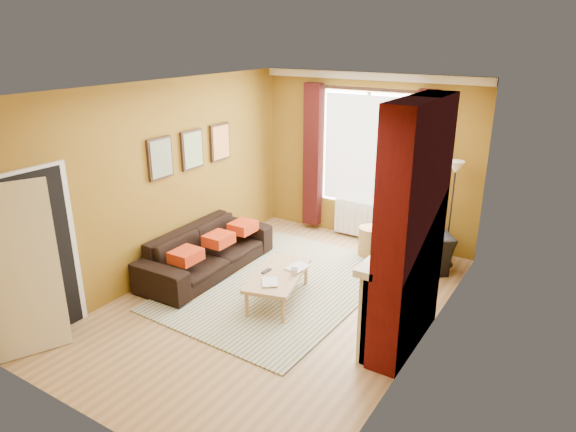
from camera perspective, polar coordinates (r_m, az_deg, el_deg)
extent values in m
plane|color=olive|center=(6.93, -1.11, -9.58)|extent=(5.50, 5.50, 0.00)
cube|color=brown|center=(8.70, 8.82, 6.29)|extent=(3.80, 0.02, 2.80)
cube|color=brown|center=(4.50, -20.92, -8.01)|extent=(3.80, 0.02, 2.80)
cube|color=brown|center=(5.61, 15.28, -1.82)|extent=(0.02, 5.50, 2.80)
cube|color=brown|center=(7.53, -13.42, 3.85)|extent=(0.02, 5.50, 2.80)
cube|color=white|center=(6.07, -1.29, 14.12)|extent=(3.80, 5.50, 0.01)
cube|color=#4B0A0A|center=(5.66, 13.60, -1.49)|extent=(0.35, 1.40, 2.80)
cube|color=silver|center=(6.06, 11.20, -8.64)|extent=(0.12, 1.30, 1.10)
cube|color=silver|center=(5.85, 11.09, -3.96)|extent=(0.22, 1.40, 0.08)
cube|color=silver|center=(5.61, 8.78, -11.33)|extent=(0.16, 0.14, 1.04)
cube|color=silver|center=(6.57, 12.88, -6.72)|extent=(0.16, 0.14, 1.04)
cube|color=black|center=(6.10, 11.40, -9.53)|extent=(0.06, 0.80, 0.90)
cube|color=black|center=(6.32, 10.97, -12.82)|extent=(0.20, 1.00, 0.06)
cube|color=silver|center=(5.50, 9.92, -4.10)|extent=(0.03, 0.12, 0.16)
cube|color=black|center=(5.72, 10.88, -3.32)|extent=(0.03, 0.10, 0.14)
cylinder|color=black|center=(5.94, 11.77, -2.59)|extent=(0.10, 0.10, 0.12)
cube|color=black|center=(5.57, 12.13, 3.20)|extent=(0.03, 0.60, 0.75)
cube|color=olive|center=(5.58, 11.94, 3.23)|extent=(0.01, 0.52, 0.66)
cube|color=silver|center=(8.46, 9.19, 15.09)|extent=(3.80, 0.08, 0.12)
cube|color=white|center=(8.64, 8.79, 7.22)|extent=(1.60, 0.04, 1.90)
cube|color=white|center=(8.61, 8.68, 7.17)|extent=(1.50, 0.02, 1.80)
cube|color=silver|center=(8.63, 8.74, 7.20)|extent=(0.06, 0.04, 1.90)
cube|color=#3A0E0D|center=(9.03, 2.76, 6.67)|extent=(0.30, 0.16, 2.50)
cube|color=#3A0E0D|center=(8.28, 14.70, 4.82)|extent=(0.30, 0.16, 2.50)
cylinder|color=black|center=(8.40, 8.90, 13.78)|extent=(2.30, 0.05, 0.05)
cube|color=silver|center=(8.92, 8.21, -0.40)|extent=(1.00, 0.10, 0.60)
cube|color=silver|center=(9.04, 5.46, 0.01)|extent=(0.04, 0.03, 0.56)
cube|color=silver|center=(9.00, 6.08, -0.12)|extent=(0.04, 0.03, 0.56)
cube|color=silver|center=(8.95, 6.71, -0.25)|extent=(0.04, 0.03, 0.56)
cube|color=silver|center=(8.91, 7.35, -0.38)|extent=(0.04, 0.03, 0.56)
cube|color=silver|center=(8.87, 7.99, -0.51)|extent=(0.04, 0.03, 0.56)
cube|color=silver|center=(8.83, 8.64, -0.64)|extent=(0.04, 0.03, 0.56)
cube|color=silver|center=(8.79, 9.29, -0.77)|extent=(0.04, 0.03, 0.56)
cube|color=silver|center=(8.75, 9.95, -0.90)|extent=(0.04, 0.03, 0.56)
cube|color=silver|center=(8.71, 10.62, -1.03)|extent=(0.04, 0.03, 0.56)
cube|color=black|center=(7.35, -14.02, 6.25)|extent=(0.04, 0.44, 0.58)
cube|color=orange|center=(7.34, -13.88, 6.23)|extent=(0.01, 0.38, 0.52)
cube|color=black|center=(7.80, -10.61, 7.27)|extent=(0.04, 0.44, 0.58)
cube|color=#3D8E2F|center=(7.79, -10.48, 7.25)|extent=(0.01, 0.38, 0.52)
cube|color=black|center=(8.28, -7.58, 8.15)|extent=(0.04, 0.44, 0.58)
cube|color=#D64F35|center=(8.27, -7.44, 8.13)|extent=(0.01, 0.38, 0.52)
cube|color=silver|center=(6.46, -25.87, -4.13)|extent=(0.05, 0.94, 2.06)
cube|color=black|center=(6.44, -25.78, -4.17)|extent=(0.02, 0.80, 1.98)
cube|color=silver|center=(6.14, -27.66, -5.64)|extent=(0.37, 0.74, 1.98)
imported|color=#3A6C30|center=(6.18, 12.81, -1.04)|extent=(0.14, 0.10, 0.27)
cube|color=#B62E0F|center=(7.17, -11.27, -4.36)|extent=(0.34, 0.40, 0.16)
cube|color=#B62E0F|center=(7.64, -7.71, -2.57)|extent=(0.34, 0.40, 0.16)
cube|color=#B62E0F|center=(8.08, -5.02, -1.21)|extent=(0.34, 0.40, 0.16)
cube|color=#366295|center=(7.36, -0.98, -7.65)|extent=(2.51, 3.41, 0.02)
imported|color=black|center=(7.74, -8.98, -3.83)|extent=(0.93, 2.28, 0.66)
imported|color=black|center=(7.91, 13.78, -3.75)|extent=(1.28, 1.26, 0.63)
cube|color=tan|center=(6.82, -1.11, -6.57)|extent=(0.89, 1.31, 0.05)
cylinder|color=tan|center=(6.54, -4.60, -9.84)|extent=(0.06, 0.06, 0.35)
cylinder|color=tan|center=(6.39, -0.55, -10.49)|extent=(0.06, 0.06, 0.35)
cylinder|color=tan|center=(7.43, -1.57, -5.94)|extent=(0.06, 0.06, 0.35)
cylinder|color=tan|center=(7.30, 2.01, -6.41)|extent=(0.06, 0.06, 0.35)
cylinder|color=#A37E46|center=(8.31, 9.13, -2.82)|extent=(0.45, 0.45, 0.48)
cylinder|color=black|center=(8.32, 17.02, -5.13)|extent=(0.29, 0.29, 0.03)
cylinder|color=black|center=(8.04, 17.57, -0.12)|extent=(0.03, 0.03, 1.52)
cone|color=beige|center=(7.82, 18.15, 5.17)|extent=(0.29, 0.29, 0.18)
imported|color=#999999|center=(6.54, -2.93, -7.42)|extent=(0.32, 0.33, 0.02)
imported|color=#999999|center=(7.00, 0.34, -5.49)|extent=(0.26, 0.34, 0.02)
imported|color=#999999|center=(6.74, 0.71, -6.20)|extent=(0.12, 0.12, 0.09)
cube|color=#28282B|center=(6.84, -2.42, -6.12)|extent=(0.06, 0.17, 0.02)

